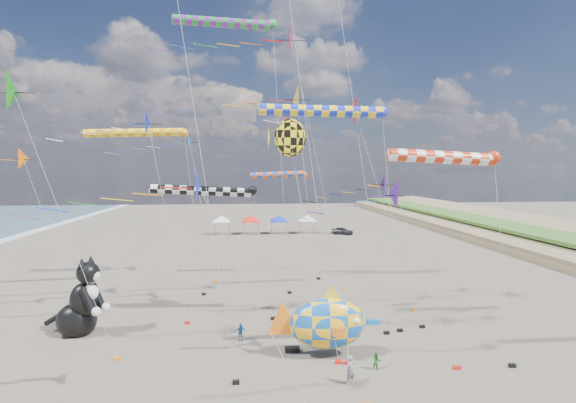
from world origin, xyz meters
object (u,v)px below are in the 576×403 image
(cat_inflatable, at_px, (80,295))
(child_green, at_px, (377,362))
(person_adult, at_px, (351,370))
(parked_car, at_px, (342,231))
(fish_inflatable, at_px, (327,323))
(child_blue, at_px, (240,332))

(cat_inflatable, distance_m, child_green, 19.84)
(person_adult, height_order, parked_car, person_adult)
(fish_inflatable, height_order, person_adult, fish_inflatable)
(person_adult, bearing_deg, parked_car, 57.50)
(cat_inflatable, relative_size, fish_inflatable, 0.88)
(cat_inflatable, relative_size, child_green, 5.41)
(person_adult, bearing_deg, cat_inflatable, 131.64)
(cat_inflatable, bearing_deg, child_green, -2.83)
(parked_car, bearing_deg, person_adult, -163.09)
(cat_inflatable, height_order, parked_car, cat_inflatable)
(child_blue, bearing_deg, cat_inflatable, 144.48)
(person_adult, xyz_separation_m, parked_car, (11.61, 53.70, -0.12))
(person_adult, bearing_deg, child_green, 18.44)
(fish_inflatable, xyz_separation_m, child_blue, (-5.11, 3.23, -1.52))
(child_green, bearing_deg, person_adult, -143.47)
(parked_car, bearing_deg, child_green, -161.50)
(cat_inflatable, xyz_separation_m, child_blue, (10.73, -2.15, -2.12))
(fish_inflatable, relative_size, child_blue, 5.25)
(child_green, xyz_separation_m, parked_car, (9.77, 52.23, 0.14))
(cat_inflatable, relative_size, child_blue, 4.63)
(cat_inflatable, distance_m, parked_car, 53.02)
(cat_inflatable, distance_m, fish_inflatable, 16.74)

